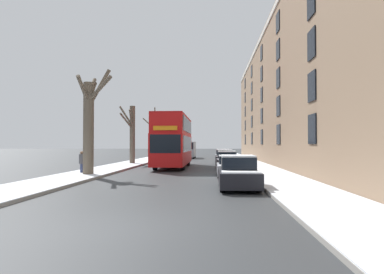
# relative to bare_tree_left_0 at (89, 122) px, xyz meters

# --- Properties ---
(ground_plane) EXTENTS (320.00, 320.00, 0.00)m
(ground_plane) POSITION_rel_bare_tree_left_0_xyz_m (5.62, -13.26, -3.49)
(ground_plane) COLOR #303335
(sidewalk_left) EXTENTS (3.15, 130.00, 0.16)m
(sidewalk_left) POSITION_rel_bare_tree_left_0_xyz_m (-0.47, 39.74, -3.41)
(sidewalk_left) COLOR gray
(sidewalk_left) RESTS_ON ground
(sidewalk_right) EXTENTS (3.15, 130.00, 0.16)m
(sidewalk_right) POSITION_rel_bare_tree_left_0_xyz_m (11.71, 39.74, -3.41)
(sidewalk_right) COLOR gray
(sidewalk_right) RESTS_ON ground
(terrace_facade_right) EXTENTS (9.10, 53.44, 14.35)m
(terrace_facade_right) POSITION_rel_bare_tree_left_0_xyz_m (17.78, 16.02, 3.68)
(terrace_facade_right) COLOR #8C7056
(terrace_facade_right) RESTS_ON ground
(bare_tree_left_0) EXTENTS (2.10, 3.11, 6.95)m
(bare_tree_left_0) POSITION_rel_bare_tree_left_0_xyz_m (0.00, 0.00, 0.00)
(bare_tree_left_0) COLOR brown
(bare_tree_left_0) RESTS_ON ground
(bare_tree_left_1) EXTENTS (1.62, 2.12, 5.97)m
(bare_tree_left_1) POSITION_rel_bare_tree_left_0_xyz_m (-0.30, 12.80, -0.30)
(bare_tree_left_1) COLOR brown
(bare_tree_left_1) RESTS_ON ground
(bare_tree_left_2) EXTENTS (2.77, 3.20, 7.05)m
(bare_tree_left_2) POSITION_rel_bare_tree_left_0_xyz_m (-0.09, 25.61, -0.30)
(bare_tree_left_2) COLOR brown
(bare_tree_left_2) RESTS_ON ground
(double_decker_bus) EXTENTS (2.57, 10.77, 4.52)m
(double_decker_bus) POSITION_rel_bare_tree_left_0_xyz_m (4.42, 8.82, -0.94)
(double_decker_bus) COLOR red
(double_decker_bus) RESTS_ON ground
(parked_car_0) EXTENTS (1.77, 4.00, 1.54)m
(parked_car_0) POSITION_rel_bare_tree_left_0_xyz_m (9.08, -5.57, -2.79)
(parked_car_0) COLOR black
(parked_car_0) RESTS_ON ground
(parked_car_1) EXTENTS (1.79, 4.33, 1.35)m
(parked_car_1) POSITION_rel_bare_tree_left_0_xyz_m (9.08, 0.57, -2.86)
(parked_car_1) COLOR #9EA3AD
(parked_car_1) RESTS_ON ground
(parked_car_2) EXTENTS (1.71, 4.54, 1.51)m
(parked_car_2) POSITION_rel_bare_tree_left_0_xyz_m (9.08, 6.92, -2.80)
(parked_car_2) COLOR black
(parked_car_2) RESTS_ON ground
(parked_car_3) EXTENTS (1.80, 4.14, 1.56)m
(parked_car_3) POSITION_rel_bare_tree_left_0_xyz_m (9.08, 12.84, -2.78)
(parked_car_3) COLOR black
(parked_car_3) RESTS_ON ground
(parked_car_4) EXTENTS (1.76, 4.10, 1.51)m
(parked_car_4) POSITION_rel_bare_tree_left_0_xyz_m (9.08, 18.84, -2.80)
(parked_car_4) COLOR slate
(parked_car_4) RESTS_ON ground
(oncoming_van) EXTENTS (2.04, 5.49, 2.44)m
(oncoming_van) POSITION_rel_bare_tree_left_0_xyz_m (4.25, 29.91, -2.18)
(oncoming_van) COLOR #9EA3AD
(oncoming_van) RESTS_ON ground
(pedestrian_left_sidewalk) EXTENTS (0.35, 0.35, 1.60)m
(pedestrian_left_sidewalk) POSITION_rel_bare_tree_left_0_xyz_m (-0.93, 1.09, -2.62)
(pedestrian_left_sidewalk) COLOR navy
(pedestrian_left_sidewalk) RESTS_ON ground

